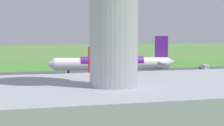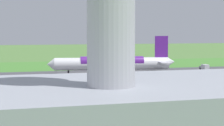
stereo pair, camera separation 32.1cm
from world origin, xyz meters
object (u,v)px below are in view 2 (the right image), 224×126
object	(u,v)px
airliner_parked_far	(27,88)
traffic_cone_orange	(63,67)
service_truck_fuel	(204,67)
airliner_main	(113,63)
airliner_parked_mid	(223,77)
no_stopping_sign	(74,64)

from	to	relation	value
airliner_parked_far	traffic_cone_orange	distance (m)	105.60
airliner_parked_far	service_truck_fuel	size ratio (longest dim) A/B	8.05
airliner_parked_far	airliner_main	bearing A→B (deg)	-123.02
airliner_parked_mid	airliner_parked_far	world-z (taller)	airliner_parked_mid
airliner_main	airliner_parked_far	xyz separation A→B (m)	(42.29, 65.07, -0.59)
airliner_parked_far	traffic_cone_orange	world-z (taller)	airliner_parked_far
no_stopping_sign	traffic_cone_orange	world-z (taller)	no_stopping_sign
airliner_parked_mid	airliner_parked_far	xyz separation A→B (m)	(59.70, 7.84, -0.21)
no_stopping_sign	airliner_parked_mid	bearing A→B (deg)	105.55
airliner_main	airliner_parked_mid	xyz separation A→B (m)	(-17.41, 57.22, -0.38)
airliner_parked_mid	airliner_parked_far	bearing A→B (deg)	7.49
no_stopping_sign	airliner_main	bearing A→B (deg)	103.38
no_stopping_sign	traffic_cone_orange	distance (m)	5.50
service_truck_fuel	traffic_cone_orange	bearing A→B (deg)	-29.30
airliner_main	no_stopping_sign	distance (m)	37.75
airliner_parked_far	traffic_cone_orange	size ratio (longest dim) A/B	85.83
airliner_main	no_stopping_sign	world-z (taller)	airliner_main
service_truck_fuel	airliner_main	bearing A→B (deg)	4.42
service_truck_fuel	no_stopping_sign	size ratio (longest dim) A/B	2.24
no_stopping_sign	traffic_cone_orange	size ratio (longest dim) A/B	4.75
no_stopping_sign	traffic_cone_orange	bearing A→B (deg)	-0.03
service_truck_fuel	no_stopping_sign	xyz separation A→B (m)	(53.72, -33.15, 0.15)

